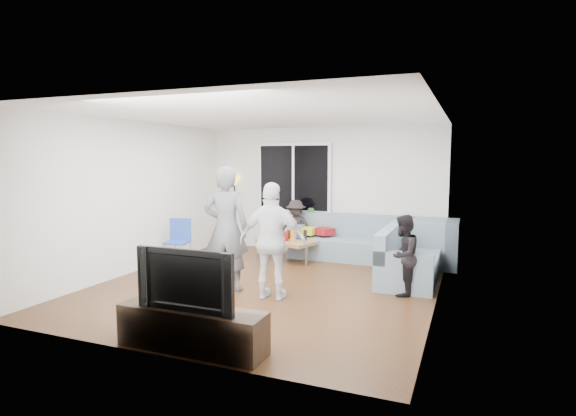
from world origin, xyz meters
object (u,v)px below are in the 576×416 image
at_px(side_chair, 177,243).
at_px(tv_console, 192,329).
at_px(coffee_table, 286,250).
at_px(spectator_right, 403,255).
at_px(sofa_right_section, 411,253).
at_px(spectator_back, 296,227).
at_px(player_right, 273,241).
at_px(floor_lamp, 235,211).
at_px(player_left, 226,229).
at_px(television, 191,278).
at_px(sofa_back_section, 350,238).

bearing_deg(side_chair, tv_console, -66.33).
xyz_separation_m(coffee_table, spectator_right, (2.39, -1.44, 0.38)).
bearing_deg(tv_console, coffee_table, 98.81).
height_order(sofa_right_section, side_chair, side_chair).
distance_m(coffee_table, spectator_back, 0.71).
bearing_deg(tv_console, player_right, 87.63).
height_order(spectator_right, tv_console, spectator_right).
relative_size(floor_lamp, player_left, 0.84).
xyz_separation_m(spectator_back, tv_console, (0.69, -4.80, -0.34)).
bearing_deg(sofa_right_section, player_right, 137.41).
bearing_deg(sofa_right_section, coffee_table, 78.54).
xyz_separation_m(tv_console, television, (0.00, 0.00, 0.54)).
bearing_deg(tv_console, sofa_back_section, 84.48).
xyz_separation_m(sofa_right_section, television, (-1.74, -3.70, 0.33)).
relative_size(coffee_table, player_left, 0.59).
bearing_deg(player_right, player_left, -16.21).
bearing_deg(spectator_right, spectator_back, -116.93).
bearing_deg(player_right, spectator_right, -158.94).
bearing_deg(player_right, floor_lamp, -60.45).
bearing_deg(coffee_table, side_chair, -145.46).
height_order(sofa_back_section, spectator_right, spectator_right).
relative_size(sofa_back_section, coffee_table, 2.09).
height_order(tv_console, television, television).
distance_m(spectator_right, spectator_back, 3.18).
bearing_deg(floor_lamp, player_left, -63.49).
height_order(sofa_back_section, television, television).
bearing_deg(coffee_table, sofa_back_section, 27.86).
distance_m(sofa_right_section, side_chair, 4.12).
relative_size(player_right, spectator_right, 1.40).
bearing_deg(spectator_right, player_left, -60.62).
xyz_separation_m(side_chair, player_right, (2.41, -1.14, 0.39)).
bearing_deg(sofa_back_section, side_chair, -148.01).
bearing_deg(floor_lamp, spectator_right, -31.35).
distance_m(spectator_back, television, 4.85).
xyz_separation_m(player_right, spectator_back, (-0.77, 2.91, -0.26)).
height_order(coffee_table, television, television).
bearing_deg(sofa_back_section, spectator_right, -57.65).
xyz_separation_m(sofa_back_section, player_left, (-1.19, -2.74, 0.50)).
bearing_deg(coffee_table, player_left, -92.26).
height_order(player_right, television, player_right).
bearing_deg(sofa_right_section, spectator_right, -180.00).
bearing_deg(spectator_back, side_chair, -142.39).
distance_m(coffee_table, spectator_right, 2.82).
xyz_separation_m(player_left, spectator_back, (0.05, 2.77, -0.37)).
height_order(coffee_table, spectator_right, spectator_right).
xyz_separation_m(spectator_back, television, (0.69, -4.80, 0.20)).
bearing_deg(sofa_back_section, sofa_right_section, -39.89).
bearing_deg(spectator_right, sofa_right_section, -166.75).
height_order(floor_lamp, spectator_right, floor_lamp).
distance_m(coffee_table, player_right, 2.49).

